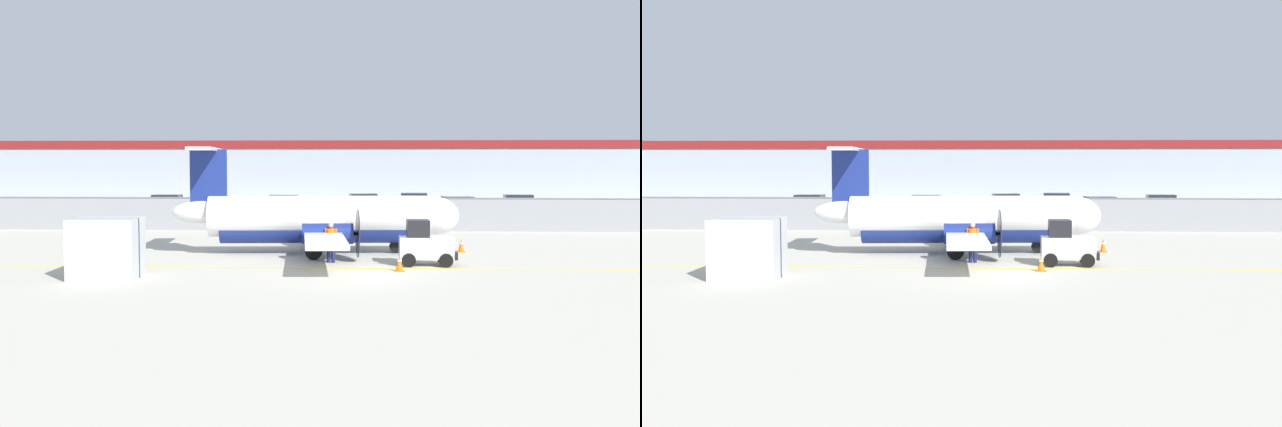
# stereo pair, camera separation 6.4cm
# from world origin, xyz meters

# --- Properties ---
(ground_plane) EXTENTS (140.00, 140.00, 0.01)m
(ground_plane) POSITION_xyz_m (0.00, 2.00, 0.00)
(ground_plane) COLOR #B7B2A3
(perimeter_fence) EXTENTS (98.00, 0.10, 2.10)m
(perimeter_fence) POSITION_xyz_m (0.00, 18.00, 1.12)
(perimeter_fence) COLOR gray
(perimeter_fence) RESTS_ON ground
(parking_lot_strip) EXTENTS (98.00, 17.00, 0.12)m
(parking_lot_strip) POSITION_xyz_m (0.00, 29.50, 0.06)
(parking_lot_strip) COLOR #38383A
(parking_lot_strip) RESTS_ON ground
(background_building) EXTENTS (91.00, 8.10, 6.50)m
(background_building) POSITION_xyz_m (0.00, 47.99, 3.26)
(background_building) COLOR #A8B2BC
(background_building) RESTS_ON ground
(commuter_airplane) EXTENTS (13.46, 16.07, 4.92)m
(commuter_airplane) POSITION_xyz_m (-0.91, 6.74, 1.60)
(commuter_airplane) COLOR white
(commuter_airplane) RESTS_ON ground
(baggage_tug) EXTENTS (2.34, 1.39, 1.88)m
(baggage_tug) POSITION_xyz_m (3.42, 3.00, 0.86)
(baggage_tug) COLOR silver
(baggage_tug) RESTS_ON ground
(ground_crew_worker) EXTENTS (0.55, 0.39, 1.70)m
(ground_crew_worker) POSITION_xyz_m (-0.48, 3.61, 0.95)
(ground_crew_worker) COLOR #191E4C
(ground_crew_worker) RESTS_ON ground
(cargo_container) EXTENTS (2.49, 2.11, 2.20)m
(cargo_container) POSITION_xyz_m (-8.58, -0.84, 1.10)
(cargo_container) COLOR #B7BCC1
(cargo_container) RESTS_ON ground
(traffic_cone_near_left) EXTENTS (0.36, 0.36, 0.64)m
(traffic_cone_near_left) POSITION_xyz_m (5.59, 7.51, 0.31)
(traffic_cone_near_left) COLOR orange
(traffic_cone_near_left) RESTS_ON ground
(traffic_cone_near_right) EXTENTS (0.36, 0.36, 0.64)m
(traffic_cone_near_right) POSITION_xyz_m (2.26, 1.26, 0.31)
(traffic_cone_near_right) COLOR orange
(traffic_cone_near_right) RESTS_ON ground
(traffic_cone_far_left) EXTENTS (0.36, 0.36, 0.64)m
(traffic_cone_far_left) POSITION_xyz_m (4.69, 8.50, 0.31)
(traffic_cone_far_left) COLOR orange
(traffic_cone_far_left) RESTS_ON ground
(parked_car_0) EXTENTS (4.25, 2.11, 1.58)m
(parked_car_0) POSITION_xyz_m (-14.55, 30.74, 0.89)
(parked_car_0) COLOR red
(parked_car_0) RESTS_ON parking_lot_strip
(parked_car_1) EXTENTS (4.23, 2.05, 1.58)m
(parked_car_1) POSITION_xyz_m (-8.58, 24.93, 0.89)
(parked_car_1) COLOR slate
(parked_car_1) RESTS_ON parking_lot_strip
(parked_car_2) EXTENTS (4.22, 2.03, 1.58)m
(parked_car_2) POSITION_xyz_m (-5.00, 30.26, 0.89)
(parked_car_2) COLOR navy
(parked_car_2) RESTS_ON parking_lot_strip
(parked_car_3) EXTENTS (4.38, 2.42, 1.58)m
(parked_car_3) POSITION_xyz_m (1.16, 33.43, 0.89)
(parked_car_3) COLOR #B28C19
(parked_car_3) RESTS_ON parking_lot_strip
(parked_car_4) EXTENTS (4.30, 2.21, 1.58)m
(parked_car_4) POSITION_xyz_m (5.75, 34.92, 0.89)
(parked_car_4) COLOR navy
(parked_car_4) RESTS_ON parking_lot_strip
(parked_car_5) EXTENTS (4.38, 2.40, 1.58)m
(parked_car_5) POSITION_xyz_m (8.49, 28.26, 0.89)
(parked_car_5) COLOR slate
(parked_car_5) RESTS_ON parking_lot_strip
(parked_car_6) EXTENTS (4.30, 2.20, 1.58)m
(parked_car_6) POSITION_xyz_m (13.93, 31.98, 0.89)
(parked_car_6) COLOR black
(parked_car_6) RESTS_ON parking_lot_strip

